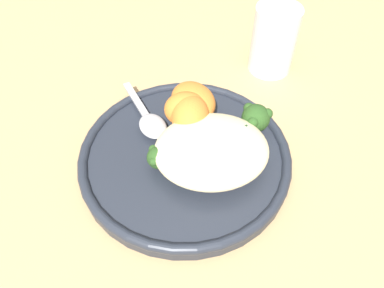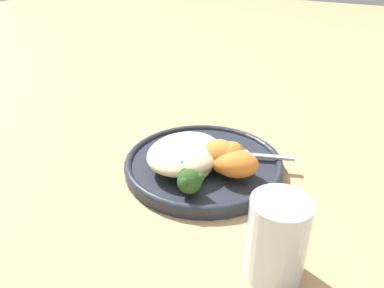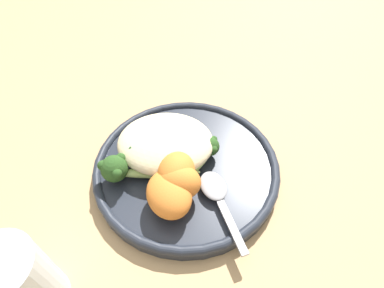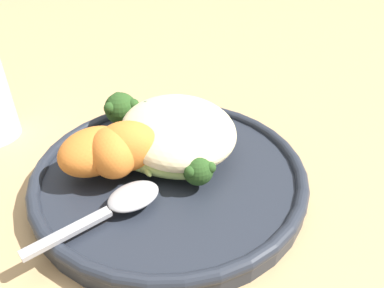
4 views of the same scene
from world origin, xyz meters
name	(u,v)px [view 2 (image 2 of 4)]	position (x,y,z in m)	size (l,w,h in m)	color
ground_plane	(216,168)	(0.00, 0.00, 0.00)	(4.00, 4.00, 0.00)	tan
plate	(204,164)	(-0.02, 0.02, 0.01)	(0.25, 0.25, 0.02)	#232833
quinoa_mound	(185,153)	(-0.04, 0.03, 0.04)	(0.13, 0.11, 0.04)	beige
broccoli_stalk_0	(208,146)	(0.00, 0.02, 0.03)	(0.06, 0.07, 0.03)	#9EBC66
broccoli_stalk_1	(193,145)	(-0.01, 0.04, 0.04)	(0.03, 0.08, 0.03)	#9EBC66
broccoli_stalk_2	(192,158)	(-0.04, 0.02, 0.03)	(0.06, 0.07, 0.03)	#9EBC66
broccoli_stalk_3	(195,177)	(-0.09, -0.01, 0.04)	(0.13, 0.04, 0.03)	#9EBC66
sweet_potato_chunk_0	(230,156)	(-0.02, -0.03, 0.04)	(0.05, 0.04, 0.04)	orange
sweet_potato_chunk_1	(236,164)	(-0.03, -0.05, 0.04)	(0.07, 0.05, 0.04)	orange
sweet_potato_chunk_2	(221,154)	(-0.03, -0.02, 0.04)	(0.06, 0.05, 0.05)	orange
sweet_potato_chunk_3	(227,162)	(-0.03, -0.03, 0.04)	(0.05, 0.04, 0.03)	orange
kale_tuft	(182,166)	(-0.07, 0.02, 0.04)	(0.05, 0.05, 0.03)	#234723
spoon	(242,153)	(0.02, -0.03, 0.03)	(0.06, 0.11, 0.01)	#A3A3A8
water_glass	(277,239)	(-0.16, -0.15, 0.05)	(0.06, 0.06, 0.10)	silver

